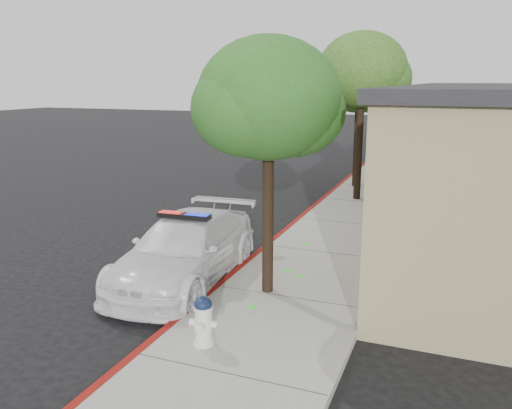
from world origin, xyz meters
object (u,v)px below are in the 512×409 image
(street_tree_far, at_px, (360,85))
(police_car, at_px, (185,249))
(street_tree_near, at_px, (269,104))
(street_tree_mid, at_px, (363,74))
(fire_hydrant, at_px, (203,321))

(street_tree_far, bearing_deg, police_car, -98.23)
(police_car, relative_size, street_tree_near, 0.99)
(street_tree_near, xyz_separation_m, street_tree_mid, (0.09, 9.30, 0.67))
(street_tree_mid, bearing_deg, fire_hydrant, -91.44)
(police_car, bearing_deg, fire_hydrant, -58.97)
(street_tree_near, relative_size, street_tree_mid, 0.86)
(police_car, xyz_separation_m, street_tree_far, (1.64, 11.35, 3.45))
(street_tree_near, height_order, street_tree_mid, street_tree_mid)
(street_tree_near, bearing_deg, street_tree_mid, 89.47)
(street_tree_near, relative_size, street_tree_far, 0.95)
(street_tree_far, bearing_deg, street_tree_mid, -77.98)
(police_car, height_order, street_tree_mid, street_tree_mid)
(police_car, distance_m, street_tree_mid, 10.07)
(street_tree_mid, relative_size, street_tree_far, 1.10)
(fire_hydrant, distance_m, street_tree_far, 14.54)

